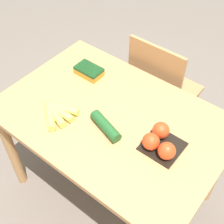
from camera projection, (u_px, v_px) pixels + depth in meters
ground_plane at (112, 188)px, 2.19m from camera, size 12.00×12.00×0.00m
dining_table at (112, 130)px, 1.72m from camera, size 1.20×0.81×0.75m
chair at (160, 91)px, 2.18m from camera, size 0.42×0.40×0.91m
banana_bunch at (57, 112)px, 1.63m from camera, size 0.20×0.20×0.04m
tomato_pack at (160, 142)px, 1.47m from camera, size 0.18×0.18×0.09m
carrot_bag at (89, 70)px, 1.84m from camera, size 0.16×0.10×0.05m
cucumber_near at (105, 126)px, 1.55m from camera, size 0.21×0.11×0.06m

